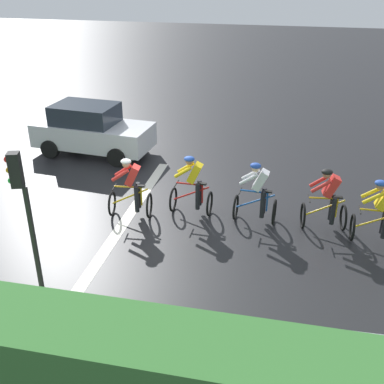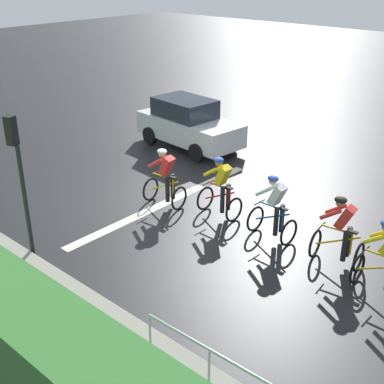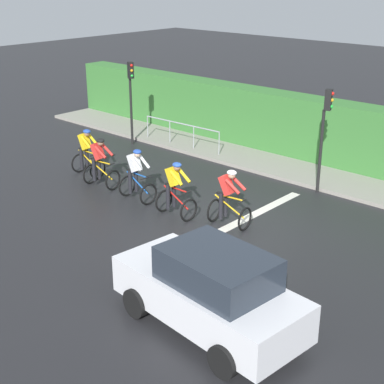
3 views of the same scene
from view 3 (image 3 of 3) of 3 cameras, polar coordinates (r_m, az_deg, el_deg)
The scene contains 14 objects.
ground_plane at distance 16.14m, azimuth 3.18°, elevation -3.41°, with size 80.00×80.00×0.00m, color black.
sidewalk_kerb at distance 21.41m, azimuth 8.45°, elevation 2.93°, with size 2.80×23.79×0.12m, color gray.
stone_wall_low at distance 22.06m, azimuth 9.79°, elevation 4.02°, with size 0.44×23.79×0.57m, color gray.
hedge_wall at distance 22.06m, azimuth 10.37°, elevation 6.40°, with size 1.10×23.79×2.35m, color #387533.
road_marking_stop_line at distance 16.05m, azimuth 3.58°, elevation -3.55°, with size 7.00×0.30×0.01m, color silver.
cyclist_lead at distance 20.12m, azimuth -10.41°, elevation 3.80°, with size 0.69×1.08×1.66m.
cyclist_second at distance 18.98m, azimuth -9.14°, elevation 2.81°, with size 0.80×1.15×1.66m.
cyclist_mid at distance 17.71m, azimuth -5.55°, elevation 1.62°, with size 0.74×1.12×1.66m.
cyclist_fourth at distance 16.48m, azimuth -1.70°, elevation 0.17°, with size 0.71×1.10×1.66m.
cyclist_trailing at distance 15.88m, azimuth 3.63°, elevation -0.71°, with size 0.78×1.14×1.66m.
car_white at distance 11.40m, azimuth 1.84°, elevation -9.73°, with size 2.18×4.24×1.76m.
traffic_light_near_crossing at distance 18.29m, azimuth 13.05°, elevation 6.48°, with size 0.25×0.31×3.34m.
traffic_light_far_junction at distance 23.18m, azimuth -6.08°, elevation 10.01°, with size 0.25×0.30×3.34m.
pedestrian_railing_kerbside at distance 22.88m, azimuth -1.05°, elevation 6.31°, with size 0.15×3.84×1.03m.
Camera 3 is at (-11.44, -9.14, 6.78)m, focal length 53.71 mm.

